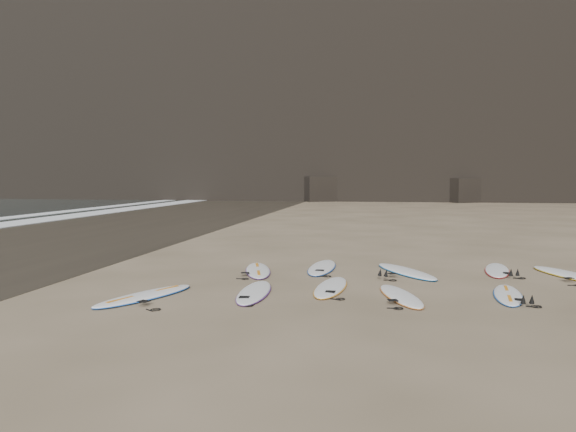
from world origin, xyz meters
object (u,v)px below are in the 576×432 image
at_px(surfboard_2, 331,287).
at_px(surfboard_8, 497,270).
at_px(surfboard_3, 401,295).
at_px(surfboard_4, 508,294).
at_px(surfboard_9, 571,275).
at_px(surfboard_7, 406,271).
at_px(surfboard_1, 254,292).
at_px(surfboard_5, 258,270).
at_px(surfboard_0, 145,295).
at_px(surfboard_6, 322,267).

xyz_separation_m(surfboard_2, surfboard_8, (4.08, 2.97, -0.00)).
height_order(surfboard_3, surfboard_4, surfboard_3).
relative_size(surfboard_8, surfboard_9, 0.87).
bearing_deg(surfboard_7, surfboard_3, -122.00).
bearing_deg(surfboard_1, surfboard_5, 97.45).
height_order(surfboard_3, surfboard_5, surfboard_5).
bearing_deg(surfboard_0, surfboard_4, 32.68).
relative_size(surfboard_6, surfboard_8, 1.10).
relative_size(surfboard_4, surfboard_6, 0.83).
bearing_deg(surfboard_9, surfboard_6, 157.61).
xyz_separation_m(surfboard_0, surfboard_7, (5.39, 3.88, 0.00)).
relative_size(surfboard_2, surfboard_9, 0.90).
bearing_deg(surfboard_5, surfboard_6, 10.06).
relative_size(surfboard_1, surfboard_7, 0.92).
height_order(surfboard_1, surfboard_5, same).
relative_size(surfboard_2, surfboard_6, 0.93).
distance_m(surfboard_2, surfboard_7, 2.91).
distance_m(surfboard_2, surfboard_6, 2.67).
bearing_deg(surfboard_7, surfboard_9, -26.07).
relative_size(surfboard_6, surfboard_7, 0.98).
xyz_separation_m(surfboard_4, surfboard_6, (-4.15, 2.82, 0.01)).
height_order(surfboard_3, surfboard_6, surfboard_6).
bearing_deg(surfboard_7, surfboard_5, 158.98).
bearing_deg(surfboard_6, surfboard_9, 0.00).
height_order(surfboard_5, surfboard_6, surfboard_6).
relative_size(surfboard_4, surfboard_5, 0.89).
distance_m(surfboard_4, surfboard_9, 3.33).
bearing_deg(surfboard_9, surfboard_3, -164.21).
bearing_deg(surfboard_2, surfboard_0, -153.12).
bearing_deg(surfboard_8, surfboard_6, -166.12).
distance_m(surfboard_5, surfboard_9, 7.80).
height_order(surfboard_8, surfboard_9, surfboard_9).
bearing_deg(surfboard_4, surfboard_8, 90.87).
bearing_deg(surfboard_1, surfboard_2, 24.21).
bearing_deg(surfboard_6, surfboard_8, 5.96).
bearing_deg(surfboard_5, surfboard_3, -50.25).
distance_m(surfboard_3, surfboard_7, 3.02).
height_order(surfboard_1, surfboard_9, surfboard_9).
height_order(surfboard_2, surfboard_8, surfboard_2).
bearing_deg(surfboard_5, surfboard_7, -7.80).
distance_m(surfboard_7, surfboard_9, 3.99).
bearing_deg(surfboard_3, surfboard_4, -2.95).
height_order(surfboard_5, surfboard_8, surfboard_5).
bearing_deg(surfboard_6, surfboard_7, -5.81).
bearing_deg(surfboard_0, surfboard_2, 45.01).
distance_m(surfboard_5, surfboard_7, 3.82).
relative_size(surfboard_1, surfboard_6, 0.94).
xyz_separation_m(surfboard_5, surfboard_9, (7.78, 0.54, 0.00)).
xyz_separation_m(surfboard_1, surfboard_3, (3.03, 0.14, -0.00)).
distance_m(surfboard_0, surfboard_2, 3.98).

